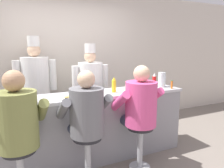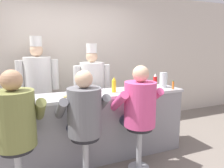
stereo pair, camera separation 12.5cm
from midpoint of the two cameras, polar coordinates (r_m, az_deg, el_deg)
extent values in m
plane|color=slate|center=(3.21, -1.47, -20.75)|extent=(20.00, 20.00, 0.00)
cube|color=beige|center=(4.36, -9.85, 6.02)|extent=(10.00, 0.06, 2.70)
cube|color=gray|center=(3.24, -3.38, -11.26)|extent=(2.67, 0.53, 0.94)
cube|color=#BCBCC1|center=(3.10, -3.47, -2.81)|extent=(2.73, 0.55, 0.04)
cylinder|color=red|center=(3.41, 12.21, 0.25)|extent=(0.06, 0.06, 0.20)
cone|color=white|center=(3.39, 12.29, 2.33)|extent=(0.05, 0.05, 0.05)
cylinder|color=yellow|center=(3.15, 1.64, -0.60)|extent=(0.06, 0.06, 0.17)
cone|color=yellow|center=(3.13, 1.65, 1.39)|extent=(0.05, 0.05, 0.05)
cylinder|color=orange|center=(3.52, 16.65, -0.32)|extent=(0.03, 0.03, 0.12)
cylinder|color=#287F2D|center=(3.51, 16.70, 0.73)|extent=(0.02, 0.02, 0.01)
cylinder|color=silver|center=(3.62, 14.21, 1.03)|extent=(0.12, 0.12, 0.24)
cube|color=silver|center=(3.66, 15.08, 1.28)|extent=(0.01, 0.01, 0.14)
cylinder|color=white|center=(2.82, -10.44, -3.61)|extent=(0.22, 0.22, 0.02)
ellipsoid|color=#E0BC60|center=(2.82, -10.46, -3.17)|extent=(0.10, 0.08, 0.03)
cylinder|color=white|center=(2.73, -19.68, -4.10)|extent=(0.15, 0.15, 0.06)
cylinder|color=beige|center=(3.14, 5.20, -1.37)|extent=(0.08, 0.08, 0.10)
torus|color=beige|center=(3.16, 6.00, -1.21)|extent=(0.07, 0.01, 0.07)
cylinder|color=#4C7AB2|center=(3.10, -6.00, -1.69)|extent=(0.08, 0.08, 0.08)
torus|color=#4C7AB2|center=(3.11, -5.08, -1.54)|extent=(0.06, 0.01, 0.06)
cylinder|color=#232328|center=(2.56, -22.26, -15.27)|extent=(0.34, 0.34, 0.05)
cylinder|color=#33384C|center=(2.73, -24.67, -12.84)|extent=(0.16, 0.42, 0.16)
cylinder|color=#33384C|center=(2.73, -20.21, -12.53)|extent=(0.16, 0.42, 0.16)
cylinder|color=olive|center=(2.44, -22.76, -8.44)|extent=(0.42, 0.42, 0.59)
cylinder|color=olive|center=(2.56, -16.95, -6.56)|extent=(0.11, 0.45, 0.36)
sphere|color=tan|center=(2.35, -23.42, 0.92)|extent=(0.22, 0.22, 0.22)
cylinder|color=#B2B5BA|center=(2.78, -5.56, -18.80)|extent=(0.07, 0.07, 0.57)
cylinder|color=#232328|center=(2.66, -5.66, -13.52)|extent=(0.34, 0.34, 0.05)
cylinder|color=#33384C|center=(2.80, -8.92, -11.51)|extent=(0.15, 0.40, 0.15)
cylinder|color=#33384C|center=(2.85, -4.99, -11.02)|extent=(0.15, 0.40, 0.15)
cylinder|color=slate|center=(2.55, -5.78, -7.23)|extent=(0.40, 0.40, 0.56)
cylinder|color=slate|center=(2.59, -11.85, -6.50)|extent=(0.10, 0.43, 0.34)
cylinder|color=slate|center=(2.73, -1.50, -5.44)|extent=(0.10, 0.43, 0.34)
sphere|color=#DBB28E|center=(2.47, -5.94, 1.28)|extent=(0.20, 0.20, 0.20)
cylinder|color=#B2B5BA|center=(3.20, 8.15, -20.75)|extent=(0.29, 0.29, 0.02)
cylinder|color=#B2B5BA|center=(3.06, 8.29, -16.02)|extent=(0.07, 0.07, 0.57)
cylinder|color=#232328|center=(2.95, 8.43, -11.15)|extent=(0.34, 0.34, 0.05)
cylinder|color=#33384C|center=(3.05, 4.74, -9.52)|extent=(0.15, 0.41, 0.15)
cylinder|color=#33384C|center=(3.15, 8.06, -8.96)|extent=(0.15, 0.41, 0.15)
cylinder|color=#E54C8C|center=(2.85, 8.59, -5.24)|extent=(0.41, 0.41, 0.58)
cylinder|color=#E54C8C|center=(2.82, 2.89, -4.70)|extent=(0.11, 0.44, 0.35)
cylinder|color=#E54C8C|center=(3.08, 11.54, -3.64)|extent=(0.11, 0.44, 0.35)
sphere|color=#DBB28E|center=(2.78, 8.80, 2.66)|extent=(0.21, 0.21, 0.21)
cube|color=#232328|center=(4.10, -17.40, -7.89)|extent=(0.35, 0.19, 0.83)
cube|color=white|center=(4.00, -17.44, -5.84)|extent=(0.31, 0.02, 0.50)
cylinder|color=white|center=(3.94, -17.95, 2.25)|extent=(0.45, 0.45, 0.62)
sphere|color=#DBB28E|center=(3.91, -18.28, 8.35)|extent=(0.21, 0.21, 0.21)
cylinder|color=white|center=(3.91, -18.41, 10.55)|extent=(0.19, 0.19, 0.17)
cylinder|color=white|center=(3.92, -22.14, 1.92)|extent=(0.13, 0.13, 0.53)
cylinder|color=white|center=(3.98, -13.81, 2.47)|extent=(0.13, 0.13, 0.53)
cube|color=#232328|center=(3.96, -4.14, -8.50)|extent=(0.32, 0.18, 0.78)
cube|color=white|center=(3.87, -3.93, -6.53)|extent=(0.29, 0.02, 0.47)
cylinder|color=white|center=(3.80, -4.27, 1.26)|extent=(0.42, 0.42, 0.58)
sphere|color=#DBB28E|center=(3.76, -4.34, 7.16)|extent=(0.20, 0.20, 0.20)
cylinder|color=white|center=(3.75, -4.37, 9.29)|extent=(0.18, 0.18, 0.16)
cylinder|color=white|center=(3.72, -8.18, 0.95)|extent=(0.12, 0.12, 0.49)
cylinder|color=white|center=(3.89, -0.53, 1.46)|extent=(0.12, 0.12, 0.49)
camera|label=1|loc=(0.06, -88.86, 0.20)|focal=35.00mm
camera|label=2|loc=(0.06, 91.14, -0.20)|focal=35.00mm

